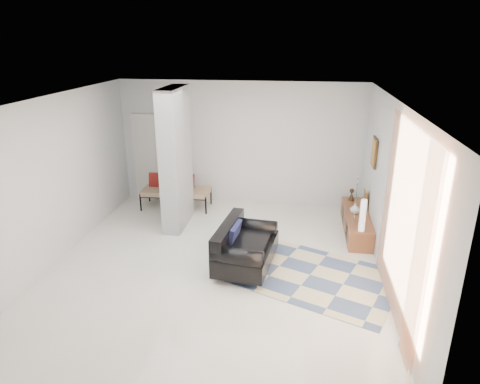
# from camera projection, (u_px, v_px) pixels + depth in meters

# --- Properties ---
(floor) EXTENTS (6.00, 6.00, 0.00)m
(floor) POSITION_uv_depth(u_px,v_px,m) (216.00, 265.00, 7.35)
(floor) COLOR beige
(floor) RESTS_ON ground
(ceiling) EXTENTS (6.00, 6.00, 0.00)m
(ceiling) POSITION_uv_depth(u_px,v_px,m) (212.00, 100.00, 6.39)
(ceiling) COLOR white
(ceiling) RESTS_ON wall_back
(wall_back) EXTENTS (6.00, 0.00, 6.00)m
(wall_back) POSITION_uv_depth(u_px,v_px,m) (241.00, 144.00, 9.66)
(wall_back) COLOR silver
(wall_back) RESTS_ON ground
(wall_front) EXTENTS (6.00, 0.00, 6.00)m
(wall_front) POSITION_uv_depth(u_px,v_px,m) (152.00, 292.00, 4.08)
(wall_front) COLOR silver
(wall_front) RESTS_ON ground
(wall_left) EXTENTS (0.00, 6.00, 6.00)m
(wall_left) POSITION_uv_depth(u_px,v_px,m) (55.00, 180.00, 7.24)
(wall_left) COLOR silver
(wall_left) RESTS_ON ground
(wall_right) EXTENTS (0.00, 6.00, 6.00)m
(wall_right) POSITION_uv_depth(u_px,v_px,m) (391.00, 197.00, 6.50)
(wall_right) COLOR silver
(wall_right) RESTS_ON ground
(partition_column) EXTENTS (0.35, 1.20, 2.80)m
(partition_column) POSITION_uv_depth(u_px,v_px,m) (176.00, 159.00, 8.50)
(partition_column) COLOR #9FA2A6
(partition_column) RESTS_ON floor
(hallway_door) EXTENTS (0.85, 0.06, 2.04)m
(hallway_door) POSITION_uv_depth(u_px,v_px,m) (152.00, 157.00, 10.03)
(hallway_door) COLOR silver
(hallway_door) RESTS_ON floor
(curtain) EXTENTS (0.00, 2.55, 2.55)m
(curtain) POSITION_uv_depth(u_px,v_px,m) (402.00, 224.00, 5.42)
(curtain) COLOR #D66D38
(curtain) RESTS_ON wall_right
(wall_art) EXTENTS (0.04, 0.45, 0.55)m
(wall_art) POSITION_uv_depth(u_px,v_px,m) (374.00, 152.00, 8.00)
(wall_art) COLOR #3F2911
(wall_art) RESTS_ON wall_right
(media_console) EXTENTS (0.45, 1.87, 0.80)m
(media_console) POSITION_uv_depth(u_px,v_px,m) (356.00, 222.00, 8.52)
(media_console) COLOR brown
(media_console) RESTS_ON floor
(loveseat) EXTENTS (1.01, 1.54, 0.76)m
(loveseat) POSITION_uv_depth(u_px,v_px,m) (243.00, 247.00, 7.19)
(loveseat) COLOR silver
(loveseat) RESTS_ON floor
(daybed) EXTENTS (1.53, 0.67, 0.77)m
(daybed) POSITION_uv_depth(u_px,v_px,m) (175.00, 189.00, 9.70)
(daybed) COLOR black
(daybed) RESTS_ON floor
(area_rug) EXTENTS (3.19, 2.71, 0.01)m
(area_rug) POSITION_uv_depth(u_px,v_px,m) (310.00, 275.00, 7.01)
(area_rug) COLOR beige
(area_rug) RESTS_ON floor
(cylinder_lamp) EXTENTS (0.11, 0.11, 0.59)m
(cylinder_lamp) POSITION_uv_depth(u_px,v_px,m) (363.00, 215.00, 7.60)
(cylinder_lamp) COLOR white
(cylinder_lamp) RESTS_ON media_console
(bronze_figurine) EXTENTS (0.14, 0.14, 0.26)m
(bronze_figurine) POSITION_uv_depth(u_px,v_px,m) (352.00, 195.00, 9.08)
(bronze_figurine) COLOR #312116
(bronze_figurine) RESTS_ON media_console
(vase) EXTENTS (0.21, 0.21, 0.21)m
(vase) POSITION_uv_depth(u_px,v_px,m) (355.00, 208.00, 8.42)
(vase) COLOR silver
(vase) RESTS_ON media_console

